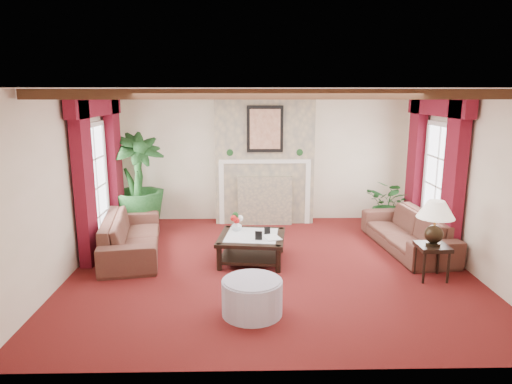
{
  "coord_description": "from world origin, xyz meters",
  "views": [
    {
      "loc": [
        -0.38,
        -6.72,
        2.66
      ],
      "look_at": [
        -0.22,
        0.4,
        1.1
      ],
      "focal_mm": 32.0,
      "sensor_mm": 36.0,
      "label": 1
    }
  ],
  "objects_px": {
    "coffee_table": "(252,248)",
    "ottoman": "(252,297)",
    "sofa_left": "(131,229)",
    "side_table": "(431,262)",
    "sofa_right": "(408,225)",
    "potted_palm": "(138,203)"
  },
  "relations": [
    {
      "from": "coffee_table",
      "to": "ottoman",
      "type": "distance_m",
      "value": 1.81
    },
    {
      "from": "sofa_left",
      "to": "side_table",
      "type": "height_order",
      "value": "sofa_left"
    },
    {
      "from": "coffee_table",
      "to": "sofa_left",
      "type": "bearing_deg",
      "value": 176.43
    },
    {
      "from": "side_table",
      "to": "ottoman",
      "type": "xyz_separation_m",
      "value": [
        -2.62,
        -1.04,
        -0.04
      ]
    },
    {
      "from": "sofa_right",
      "to": "ottoman",
      "type": "relative_size",
      "value": 3.02
    },
    {
      "from": "sofa_left",
      "to": "ottoman",
      "type": "height_order",
      "value": "sofa_left"
    },
    {
      "from": "coffee_table",
      "to": "sofa_right",
      "type": "bearing_deg",
      "value": 17.67
    },
    {
      "from": "sofa_left",
      "to": "coffee_table",
      "type": "distance_m",
      "value": 2.05
    },
    {
      "from": "sofa_right",
      "to": "coffee_table",
      "type": "xyz_separation_m",
      "value": [
        -2.7,
        -0.51,
        -0.22
      ]
    },
    {
      "from": "side_table",
      "to": "sofa_right",
      "type": "bearing_deg",
      "value": 85.86
    },
    {
      "from": "potted_palm",
      "to": "ottoman",
      "type": "height_order",
      "value": "potted_palm"
    },
    {
      "from": "sofa_left",
      "to": "potted_palm",
      "type": "xyz_separation_m",
      "value": [
        -0.2,
        1.41,
        0.1
      ]
    },
    {
      "from": "potted_palm",
      "to": "ottoman",
      "type": "bearing_deg",
      "value": -58.58
    },
    {
      "from": "ottoman",
      "to": "side_table",
      "type": "bearing_deg",
      "value": 21.57
    },
    {
      "from": "coffee_table",
      "to": "ottoman",
      "type": "xyz_separation_m",
      "value": [
        -0.02,
        -1.81,
        0.01
      ]
    },
    {
      "from": "potted_palm",
      "to": "coffee_table",
      "type": "bearing_deg",
      "value": -38.88
    },
    {
      "from": "potted_palm",
      "to": "sofa_left",
      "type": "bearing_deg",
      "value": -81.77
    },
    {
      "from": "ottoman",
      "to": "sofa_left",
      "type": "bearing_deg",
      "value": 132.39
    },
    {
      "from": "sofa_right",
      "to": "side_table",
      "type": "height_order",
      "value": "sofa_right"
    },
    {
      "from": "potted_palm",
      "to": "side_table",
      "type": "xyz_separation_m",
      "value": [
        4.81,
        -2.56,
        -0.28
      ]
    },
    {
      "from": "sofa_left",
      "to": "potted_palm",
      "type": "relative_size",
      "value": 1.06
    },
    {
      "from": "sofa_right",
      "to": "ottoman",
      "type": "distance_m",
      "value": 3.58
    }
  ]
}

